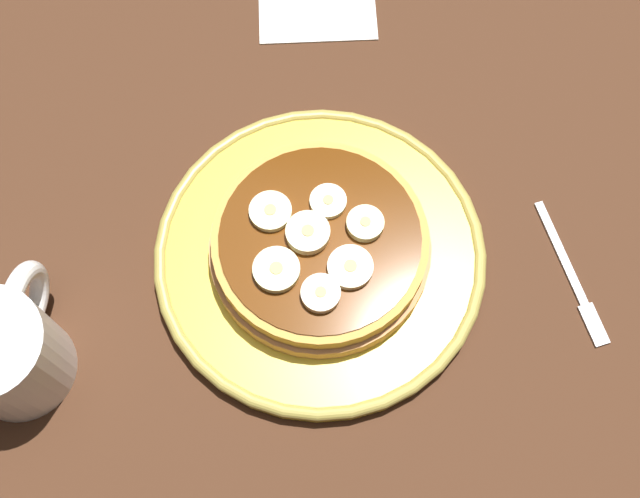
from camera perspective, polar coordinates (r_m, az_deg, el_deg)
ground_plane at (r=66.64cm, az=-0.00°, el=-1.22°), size 140.00×140.00×3.00cm
plate at (r=64.34cm, az=-0.00°, el=-0.44°), size 26.96×26.96×1.79cm
pancake_stack at (r=62.40cm, az=-0.05°, el=0.34°), size 17.97×18.14×3.26cm
banana_slice_0 at (r=60.56cm, az=-0.90°, el=1.06°), size 3.44×3.44×1.05cm
banana_slice_1 at (r=61.57cm, az=-3.59°, el=2.70°), size 3.34×3.34×0.82cm
banana_slice_2 at (r=59.64cm, az=-3.15°, el=-1.52°), size 3.60×3.60×0.92cm
banana_slice_3 at (r=61.05cm, az=3.27°, el=1.82°), size 2.93×2.93×0.95cm
banana_slice_4 at (r=61.89cm, az=0.41°, el=3.47°), size 2.91×2.91×0.72cm
banana_slice_5 at (r=59.69cm, az=2.19°, el=-1.34°), size 3.50×3.50×0.86cm
banana_slice_6 at (r=58.91cm, az=0.05°, el=-3.24°), size 3.00×3.00×0.93cm
coffee_mug at (r=62.87cm, az=-21.69°, el=-6.80°), size 11.62×8.35×8.24cm
fork at (r=67.58cm, az=17.82°, el=-2.14°), size 11.81×7.23×0.50cm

